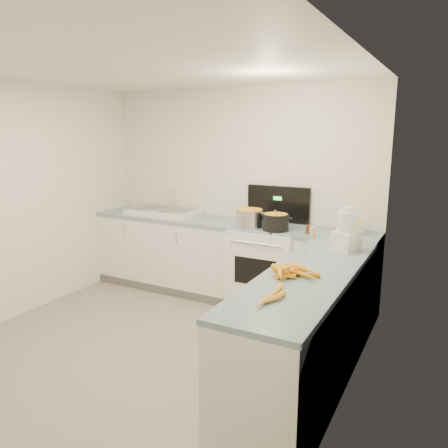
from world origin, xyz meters
The scene contains 18 objects.
floor centered at (0.00, 0.00, 0.00)m, with size 3.50×4.00×0.00m, color gray, non-canonical shape.
ceiling centered at (0.00, 0.00, 2.50)m, with size 3.50×4.00×0.00m, color silver, non-canonical shape.
wall_back centered at (0.00, 2.00, 1.25)m, with size 3.50×2.50×0.00m, color silver, non-canonical shape.
wall_right centered at (1.75, 0.00, 1.25)m, with size 4.00×2.50×0.00m, color silver, non-canonical shape.
counter_back centered at (0.00, 1.70, 0.47)m, with size 3.50×0.62×0.94m.
counter_right centered at (1.45, 0.30, 0.47)m, with size 0.62×2.20×0.94m.
stove centered at (0.55, 1.69, 0.47)m, with size 0.76×0.65×1.36m.
sink centered at (-0.90, 1.70, 0.98)m, with size 0.86×0.52×0.31m.
steel_pot centered at (0.39, 1.54, 1.03)m, with size 0.30×0.30×0.22m, color silver.
black_pot centered at (0.70, 1.53, 1.02)m, with size 0.28×0.28×0.20m, color black.
wooden_spoon centered at (0.70, 1.53, 1.13)m, with size 0.01×0.01×0.34m, color #AD7A47.
mixing_bowl centered at (1.45, 1.76, 1.00)m, with size 0.25×0.25×0.12m, color white.
extract_bottle centered at (1.04, 1.54, 0.99)m, with size 0.04×0.04×0.10m, color #593319.
spice_jar centered at (1.13, 1.45, 0.98)m, with size 0.05×0.05×0.08m, color #E5B266.
food_processor centered at (1.54, 1.09, 1.11)m, with size 0.25×0.28×0.39m.
carrot_pile centered at (1.35, 0.20, 0.97)m, with size 0.39×0.48×0.08m.
peeled_carrots centered at (1.41, -0.32, 0.96)m, with size 0.11×0.42×0.04m.
peelings centered at (-1.13, 1.72, 1.02)m, with size 0.22×0.26×0.01m.
Camera 1 is at (2.36, -2.75, 1.98)m, focal length 35.00 mm.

